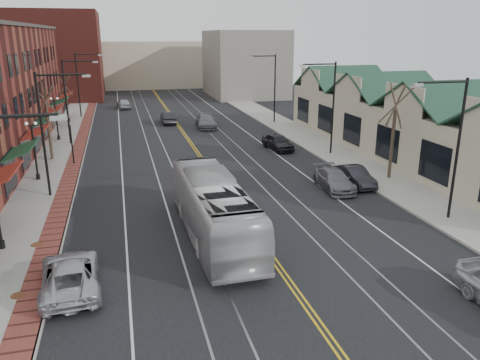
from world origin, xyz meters
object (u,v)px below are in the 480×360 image
transit_bus (214,208)px  parked_suv (70,275)px  parked_car_d (278,142)px  parked_car_b (355,176)px  parked_car_c (334,180)px

transit_bus → parked_suv: size_ratio=2.32×
transit_bus → parked_car_d: (9.72, 17.94, -0.89)m
parked_car_d → parked_car_b: bearing=-88.2°
parked_car_d → parked_car_c: bearing=-97.0°
transit_bus → parked_car_c: size_ratio=2.49×
parked_suv → parked_car_d: size_ratio=1.17×
parked_car_b → parked_suv: bearing=-152.3°
parked_car_b → parked_car_c: size_ratio=0.88×
parked_car_c → transit_bus: bearing=-144.9°
parked_car_c → parked_suv: bearing=-145.8°
transit_bus → parked_suv: bearing=27.7°
parked_car_d → parked_suv: bearing=-134.5°
parked_car_c → parked_car_d: bearing=94.1°
transit_bus → parked_car_d: transit_bus is taller
parked_car_c → parked_car_b: bearing=17.7°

